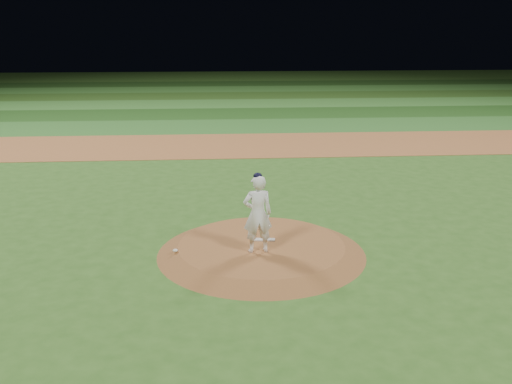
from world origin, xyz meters
name	(u,v)px	position (x,y,z in m)	size (l,w,h in m)	color
ground	(261,253)	(0.00, 0.00, 0.00)	(120.00, 120.00, 0.00)	#2F5C1D
infield_dirt_band	(239,145)	(0.00, 14.00, 0.01)	(70.00, 6.00, 0.02)	#975A2E
outfield_stripe_0	(235,126)	(0.00, 19.50, 0.01)	(70.00, 5.00, 0.02)	#2C6725
outfield_stripe_1	(232,113)	(0.00, 24.50, 0.01)	(70.00, 5.00, 0.02)	#1E4917
outfield_stripe_2	(230,104)	(0.00, 29.50, 0.01)	(70.00, 5.00, 0.02)	#36772B
outfield_stripe_3	(229,96)	(0.00, 34.50, 0.01)	(70.00, 5.00, 0.02)	#284F19
outfield_stripe_4	(227,89)	(0.00, 39.50, 0.01)	(70.00, 5.00, 0.02)	#326C27
outfield_stripe_5	(226,84)	(0.00, 44.50, 0.01)	(70.00, 5.00, 0.02)	#1C4114
pitchers_mound	(261,249)	(0.00, 0.00, 0.12)	(5.50, 5.50, 0.25)	brown
pitching_rubber	(263,240)	(0.06, 0.29, 0.27)	(0.66, 0.17, 0.03)	silver
rosin_bag	(175,250)	(-2.24, -0.36, 0.29)	(0.13, 0.13, 0.07)	silver
pitcher_on_mound	(258,214)	(-0.14, -0.49, 1.27)	(0.79, 0.57, 2.08)	white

